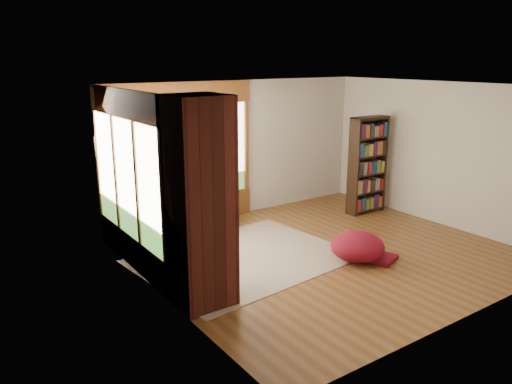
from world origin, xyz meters
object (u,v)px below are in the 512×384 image
dog_tan (185,199)px  dog_brindle (181,215)px  sectional_sofa (165,228)px  bookshelf (368,165)px  pouf (357,246)px  area_rug (244,258)px  brick_chimney (199,203)px

dog_tan → dog_brindle: (-0.40, -0.66, -0.03)m
sectional_sofa → bookshelf: 4.18m
sectional_sofa → bookshelf: bookshelf is taller
sectional_sofa → dog_brindle: size_ratio=2.37×
pouf → area_rug: bearing=144.0°
area_rug → bookshelf: 3.54m
sectional_sofa → area_rug: (0.75, -1.20, -0.30)m
area_rug → dog_brindle: dog_brindle is taller
sectional_sofa → bookshelf: size_ratio=1.15×
area_rug → bookshelf: bookshelf is taller
pouf → dog_tan: dog_tan is taller
dog_tan → area_rug: bearing=-83.6°
area_rug → bookshelf: size_ratio=1.62×
bookshelf → area_rug: bearing=-169.0°
area_rug → dog_tan: dog_tan is taller
area_rug → pouf: size_ratio=3.78×
sectional_sofa → area_rug: size_ratio=0.71×
dog_tan → dog_brindle: bearing=-137.3°
bookshelf → dog_brindle: bookshelf is taller
sectional_sofa → dog_brindle: 0.92m
pouf → dog_brindle: dog_brindle is taller
brick_chimney → sectional_sofa: size_ratio=1.18×
brick_chimney → pouf: bearing=-3.7°
bookshelf → pouf: (-1.94, -1.67, -0.72)m
sectional_sofa → area_rug: bearing=-56.1°
area_rug → dog_tan: 1.39m
area_rug → sectional_sofa: bearing=122.1°
sectional_sofa → pouf: size_ratio=2.69×
bookshelf → brick_chimney: bearing=-161.7°
sectional_sofa → bookshelf: bearing=-5.8°
sectional_sofa → area_rug: 1.44m
bookshelf → dog_brindle: bearing=-176.6°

